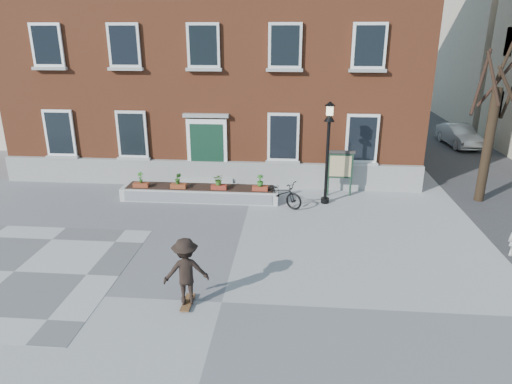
# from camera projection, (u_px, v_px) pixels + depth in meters

# --- Properties ---
(ground) EXTENTS (100.00, 100.00, 0.00)m
(ground) POSITION_uv_depth(u_px,v_px,m) (222.00, 302.00, 11.25)
(ground) COLOR gray
(ground) RESTS_ON ground
(checker_patch) EXTENTS (6.00, 6.00, 0.01)m
(checker_patch) POSITION_uv_depth(u_px,v_px,m) (14.00, 272.00, 12.68)
(checker_patch) COLOR #5B5B5D
(checker_patch) RESTS_ON ground
(bicycle) EXTENTS (2.03, 1.56, 1.02)m
(bicycle) POSITION_uv_depth(u_px,v_px,m) (279.00, 193.00, 17.31)
(bicycle) COLOR black
(bicycle) RESTS_ON ground
(parked_car) EXTENTS (1.70, 3.92, 1.25)m
(parked_car) POSITION_uv_depth(u_px,v_px,m) (459.00, 135.00, 26.43)
(parked_car) COLOR silver
(parked_car) RESTS_ON ground
(brick_building) EXTENTS (18.40, 10.85, 12.60)m
(brick_building) POSITION_uv_depth(u_px,v_px,m) (223.00, 32.00, 22.45)
(brick_building) COLOR brown
(brick_building) RESTS_ON ground
(planter_assembly) EXTENTS (6.20, 1.12, 1.15)m
(planter_assembly) POSITION_uv_depth(u_px,v_px,m) (200.00, 192.00, 18.06)
(planter_assembly) COLOR silver
(planter_assembly) RESTS_ON ground
(bare_tree) EXTENTS (1.83, 1.83, 6.16)m
(bare_tree) POSITION_uv_depth(u_px,v_px,m) (491.00, 131.00, 17.12)
(bare_tree) COLOR black
(bare_tree) RESTS_ON ground
(lamp_post) EXTENTS (0.40, 0.40, 3.93)m
(lamp_post) POSITION_uv_depth(u_px,v_px,m) (328.00, 139.00, 16.95)
(lamp_post) COLOR black
(lamp_post) RESTS_ON ground
(notice_board) EXTENTS (1.10, 0.16, 1.87)m
(notice_board) POSITION_uv_depth(u_px,v_px,m) (340.00, 166.00, 18.18)
(notice_board) COLOR #1A3523
(notice_board) RESTS_ON ground
(skateboarder) EXTENTS (1.22, 0.90, 1.76)m
(skateboarder) POSITION_uv_depth(u_px,v_px,m) (186.00, 271.00, 10.86)
(skateboarder) COLOR brown
(skateboarder) RESTS_ON ground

